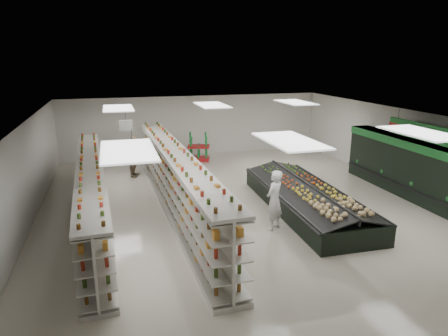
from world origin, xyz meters
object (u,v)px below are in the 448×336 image
object	(u,v)px
gondola_center	(176,184)
produce_island	(306,198)
shopper_main	(274,200)
gondola_left	(92,195)
shopper_background	(136,156)
soda_endcap	(199,148)

from	to	relation	value
gondola_center	produce_island	distance (m)	4.58
gondola_center	shopper_main	bearing A→B (deg)	-44.29
gondola_left	gondola_center	xyz separation A→B (m)	(2.77, 0.14, 0.10)
gondola_left	shopper_background	world-z (taller)	gondola_left
produce_island	soda_endcap	world-z (taller)	soda_endcap
gondola_center	shopper_main	size ratio (longest dim) A/B	6.42
produce_island	gondola_center	bearing A→B (deg)	164.58
gondola_center	produce_island	bearing A→B (deg)	-17.30
gondola_center	soda_endcap	world-z (taller)	gondola_center
gondola_center	shopper_main	distance (m)	3.58
gondola_center	shopper_background	distance (m)	4.80
gondola_left	produce_island	bearing A→B (deg)	-11.11
soda_endcap	shopper_main	distance (m)	9.04
gondola_left	gondola_center	distance (m)	2.78
gondola_left	shopper_main	xyz separation A→B (m)	(5.42, -2.28, 0.08)
gondola_center	shopper_background	world-z (taller)	gondola_center
gondola_left	gondola_center	size ratio (longest dim) A/B	0.89
gondola_left	soda_endcap	distance (m)	8.42
shopper_main	soda_endcap	bearing A→B (deg)	-124.91
gondola_left	produce_island	size ratio (longest dim) A/B	1.63
gondola_center	soda_endcap	size ratio (longest dim) A/B	8.75
gondola_center	produce_island	xyz separation A→B (m)	(4.38, -1.21, -0.52)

